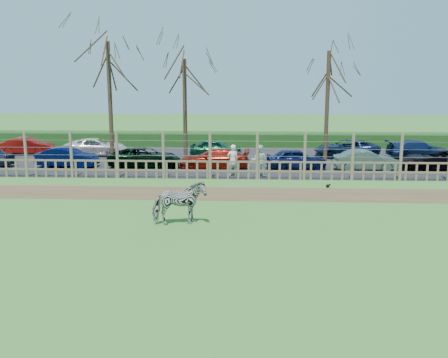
{
  "coord_description": "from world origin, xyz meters",
  "views": [
    {
      "loc": [
        1.98,
        -18.15,
        5.22
      ],
      "look_at": [
        1.0,
        2.5,
        1.1
      ],
      "focal_mm": 40.0,
      "sensor_mm": 36.0,
      "label": 1
    }
  ],
  "objects_px": {
    "car_4": "(296,159)",
    "car_5": "(366,160)",
    "car_10": "(216,148)",
    "car_6": "(437,160)",
    "crow": "(328,186)",
    "car_13": "(418,149)",
    "zebra": "(179,203)",
    "tree_right": "(328,79)",
    "car_2": "(145,158)",
    "car_1": "(67,157)",
    "car_3": "(214,159)",
    "car_12": "(347,148)",
    "car_8": "(96,147)",
    "tree_mid": "(185,86)",
    "car_7": "(27,146)",
    "visitor_b": "(259,161)",
    "visitor_a": "(233,160)",
    "tree_left": "(109,73)"
  },
  "relations": [
    {
      "from": "car_1",
      "to": "car_7",
      "type": "distance_m",
      "value": 6.9
    },
    {
      "from": "tree_mid",
      "to": "car_5",
      "type": "xyz_separation_m",
      "value": [
        10.85,
        -2.82,
        -4.23
      ]
    },
    {
      "from": "visitor_b",
      "to": "car_2",
      "type": "distance_m",
      "value": 7.22
    },
    {
      "from": "car_2",
      "to": "tree_right",
      "type": "bearing_deg",
      "value": -74.3
    },
    {
      "from": "car_10",
      "to": "car_13",
      "type": "relative_size",
      "value": 0.85
    },
    {
      "from": "car_3",
      "to": "car_6",
      "type": "distance_m",
      "value": 12.99
    },
    {
      "from": "visitor_b",
      "to": "car_5",
      "type": "xyz_separation_m",
      "value": [
        6.23,
        2.02,
        -0.26
      ]
    },
    {
      "from": "car_1",
      "to": "car_13",
      "type": "relative_size",
      "value": 0.88
    },
    {
      "from": "crow",
      "to": "car_13",
      "type": "distance_m",
      "value": 12.22
    },
    {
      "from": "tree_right",
      "to": "car_8",
      "type": "height_order",
      "value": "tree_right"
    },
    {
      "from": "car_2",
      "to": "car_4",
      "type": "xyz_separation_m",
      "value": [
        9.01,
        -0.12,
        0.0
      ]
    },
    {
      "from": "tree_right",
      "to": "crow",
      "type": "xyz_separation_m",
      "value": [
        -1.04,
        -7.91,
        -5.15
      ]
    },
    {
      "from": "crow",
      "to": "car_6",
      "type": "bearing_deg",
      "value": 35.39
    },
    {
      "from": "crow",
      "to": "car_5",
      "type": "relative_size",
      "value": 0.06
    },
    {
      "from": "car_3",
      "to": "car_12",
      "type": "xyz_separation_m",
      "value": [
        8.69,
        4.94,
        0.0
      ]
    },
    {
      "from": "car_8",
      "to": "car_6",
      "type": "bearing_deg",
      "value": -109.15
    },
    {
      "from": "tree_left",
      "to": "visitor_b",
      "type": "distance_m",
      "value": 10.95
    },
    {
      "from": "car_4",
      "to": "car_5",
      "type": "distance_m",
      "value": 4.01
    },
    {
      "from": "car_2",
      "to": "car_4",
      "type": "distance_m",
      "value": 9.02
    },
    {
      "from": "car_10",
      "to": "car_6",
      "type": "bearing_deg",
      "value": -105.93
    },
    {
      "from": "zebra",
      "to": "car_12",
      "type": "relative_size",
      "value": 0.45
    },
    {
      "from": "tree_right",
      "to": "zebra",
      "type": "xyz_separation_m",
      "value": [
        -7.49,
        -14.62,
        -4.43
      ]
    },
    {
      "from": "car_3",
      "to": "car_8",
      "type": "xyz_separation_m",
      "value": [
        -8.59,
        4.97,
        0.0
      ]
    },
    {
      "from": "visitor_a",
      "to": "tree_mid",
      "type": "bearing_deg",
      "value": -74.93
    },
    {
      "from": "zebra",
      "to": "car_6",
      "type": "bearing_deg",
      "value": -65.36
    },
    {
      "from": "car_1",
      "to": "car_6",
      "type": "xyz_separation_m",
      "value": [
        21.89,
        0.05,
        0.0
      ]
    },
    {
      "from": "tree_left",
      "to": "car_12",
      "type": "xyz_separation_m",
      "value": [
        15.22,
        3.36,
        -4.98
      ]
    },
    {
      "from": "visitor_a",
      "to": "car_3",
      "type": "xyz_separation_m",
      "value": [
        -1.15,
        2.18,
        -0.26
      ]
    },
    {
      "from": "car_4",
      "to": "car_6",
      "type": "xyz_separation_m",
      "value": [
        8.17,
        0.07,
        0.0
      ]
    },
    {
      "from": "car_2",
      "to": "car_7",
      "type": "relative_size",
      "value": 1.19
    },
    {
      "from": "car_2",
      "to": "car_12",
      "type": "distance_m",
      "value": 13.72
    },
    {
      "from": "tree_mid",
      "to": "car_2",
      "type": "xyz_separation_m",
      "value": [
        -2.16,
        -2.35,
        -4.23
      ]
    },
    {
      "from": "tree_mid",
      "to": "tree_right",
      "type": "relative_size",
      "value": 0.93
    },
    {
      "from": "car_6",
      "to": "car_3",
      "type": "bearing_deg",
      "value": -94.92
    },
    {
      "from": "crow",
      "to": "car_6",
      "type": "relative_size",
      "value": 0.05
    },
    {
      "from": "zebra",
      "to": "car_13",
      "type": "xyz_separation_m",
      "value": [
        13.94,
        16.35,
        -0.17
      ]
    },
    {
      "from": "car_3",
      "to": "car_10",
      "type": "height_order",
      "value": "same"
    },
    {
      "from": "crow",
      "to": "car_4",
      "type": "relative_size",
      "value": 0.07
    },
    {
      "from": "car_4",
      "to": "car_5",
      "type": "relative_size",
      "value": 0.97
    },
    {
      "from": "zebra",
      "to": "tree_right",
      "type": "bearing_deg",
      "value": -43.45
    },
    {
      "from": "tree_mid",
      "to": "car_6",
      "type": "bearing_deg",
      "value": -9.08
    },
    {
      "from": "car_7",
      "to": "car_4",
      "type": "bearing_deg",
      "value": -109.39
    },
    {
      "from": "car_5",
      "to": "car_7",
      "type": "relative_size",
      "value": 1.0
    },
    {
      "from": "tree_right",
      "to": "car_2",
      "type": "distance_m",
      "value": 12.41
    },
    {
      "from": "car_7",
      "to": "car_8",
      "type": "xyz_separation_m",
      "value": [
        5.0,
        -0.22,
        0.0
      ]
    },
    {
      "from": "tree_left",
      "to": "car_10",
      "type": "distance_m",
      "value": 8.64
    },
    {
      "from": "car_8",
      "to": "car_10",
      "type": "height_order",
      "value": "same"
    },
    {
      "from": "car_3",
      "to": "tree_mid",
      "type": "bearing_deg",
      "value": -142.57
    },
    {
      "from": "zebra",
      "to": "crow",
      "type": "relative_size",
      "value": 8.17
    },
    {
      "from": "zebra",
      "to": "car_7",
      "type": "xyz_separation_m",
      "value": [
        -13.07,
        16.73,
        -0.17
      ]
    }
  ]
}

